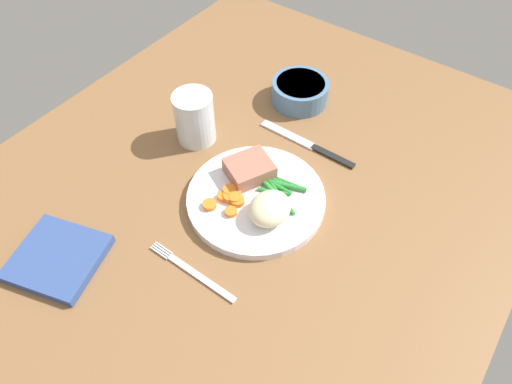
# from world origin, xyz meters

# --- Properties ---
(dining_table) EXTENTS (1.20, 0.90, 0.02)m
(dining_table) POSITION_xyz_m (0.00, 0.00, 0.01)
(dining_table) COLOR brown
(dining_table) RESTS_ON ground
(dinner_plate) EXTENTS (0.24, 0.24, 0.02)m
(dinner_plate) POSITION_xyz_m (0.03, -0.03, 0.03)
(dinner_plate) COLOR white
(dinner_plate) RESTS_ON dining_table
(meat_portion) EXTENTS (0.10, 0.09, 0.03)m
(meat_portion) POSITION_xyz_m (0.06, 0.01, 0.05)
(meat_portion) COLOR #A86B56
(meat_portion) RESTS_ON dinner_plate
(mashed_potatoes) EXTENTS (0.08, 0.07, 0.04)m
(mashed_potatoes) POSITION_xyz_m (0.01, -0.07, 0.06)
(mashed_potatoes) COLOR beige
(mashed_potatoes) RESTS_ON dinner_plate
(carrot_slices) EXTENTS (0.07, 0.06, 0.01)m
(carrot_slices) POSITION_xyz_m (-0.00, 0.00, 0.04)
(carrot_slices) COLOR orange
(carrot_slices) RESTS_ON dinner_plate
(green_beans) EXTENTS (0.06, 0.11, 0.01)m
(green_beans) POSITION_xyz_m (0.06, -0.05, 0.04)
(green_beans) COLOR #2D8C38
(green_beans) RESTS_ON dinner_plate
(fork) EXTENTS (0.01, 0.17, 0.00)m
(fork) POSITION_xyz_m (-0.14, -0.03, 0.02)
(fork) COLOR silver
(fork) RESTS_ON dining_table
(knife) EXTENTS (0.02, 0.21, 0.01)m
(knife) POSITION_xyz_m (0.20, -0.03, 0.02)
(knife) COLOR black
(knife) RESTS_ON dining_table
(water_glass) EXTENTS (0.07, 0.07, 0.10)m
(water_glass) POSITION_xyz_m (0.09, 0.16, 0.06)
(water_glass) COLOR silver
(water_glass) RESTS_ON dining_table
(salad_bowl) EXTENTS (0.12, 0.12, 0.05)m
(salad_bowl) POSITION_xyz_m (0.30, 0.05, 0.05)
(salad_bowl) COLOR #4C7299
(salad_bowl) RESTS_ON dining_table
(napkin) EXTENTS (0.16, 0.16, 0.02)m
(napkin) POSITION_xyz_m (-0.25, 0.15, 0.03)
(napkin) COLOR #334C8C
(napkin) RESTS_ON dining_table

